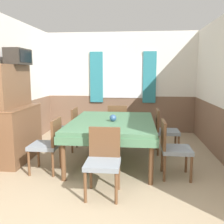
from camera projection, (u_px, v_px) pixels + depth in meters
wall_back at (121, 82)px, 6.56m from camera, size 4.27×0.10×2.60m
wall_left at (6, 88)px, 4.59m from camera, size 0.05×4.78×2.60m
dining_table at (112, 126)px, 4.38m from camera, size 1.46×1.95×0.75m
chair_right_far at (164, 129)px, 4.88m from camera, size 0.44×0.44×0.87m
chair_left_far at (68, 127)px, 5.07m from camera, size 0.44×0.44×0.87m
chair_head_window at (118, 122)px, 5.59m from camera, size 0.44×0.44×0.87m
chair_right_near at (172, 147)px, 3.75m from camera, size 0.44×0.44×0.87m
chair_left_near at (49, 143)px, 3.94m from camera, size 0.44×0.44×0.87m
chair_head_near at (103, 159)px, 3.23m from camera, size 0.44×0.44×0.87m
sideboard at (16, 121)px, 4.45m from camera, size 0.46×1.16×1.71m
tv at (18, 57)px, 4.40m from camera, size 0.29×0.55×0.28m
vase at (113, 118)px, 4.28m from camera, size 0.12×0.12×0.12m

